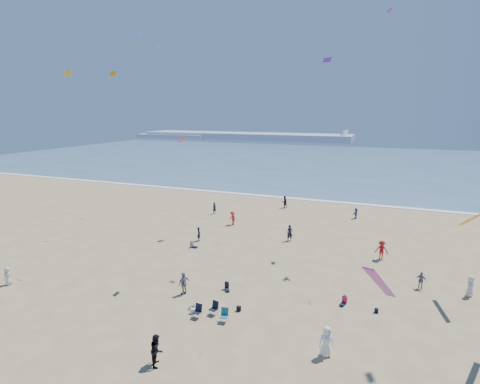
% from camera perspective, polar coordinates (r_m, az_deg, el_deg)
% --- Properties ---
extents(ground, '(220.00, 220.00, 0.00)m').
position_cam_1_polar(ground, '(23.67, -13.04, -25.52)').
color(ground, tan).
rests_on(ground, ground).
extents(ocean, '(220.00, 100.00, 0.06)m').
position_cam_1_polar(ocean, '(111.60, 15.84, 4.37)').
color(ocean, '#476B84').
rests_on(ocean, ground).
extents(surf_line, '(220.00, 1.20, 0.08)m').
position_cam_1_polar(surf_line, '(62.80, 10.88, -1.20)').
color(surf_line, white).
rests_on(surf_line, ground).
extents(headland_far, '(110.00, 20.00, 3.20)m').
position_cam_1_polar(headland_far, '(198.74, 0.71, 8.53)').
color(headland_far, '#7A8EA8').
rests_on(headland_far, ground).
extents(headland_near, '(40.00, 14.00, 2.00)m').
position_cam_1_polar(headland_near, '(212.10, -10.04, 8.42)').
color(headland_near, '#7A8EA8').
rests_on(headland_near, ground).
extents(standing_flyers, '(38.20, 48.66, 1.94)m').
position_cam_1_polar(standing_flyers, '(34.74, 9.35, -10.79)').
color(standing_flyers, black).
rests_on(standing_flyers, ground).
extents(seated_group, '(17.51, 26.61, 0.84)m').
position_cam_1_polar(seated_group, '(26.89, -0.66, -19.04)').
color(seated_group, white).
rests_on(seated_group, ground).
extents(chair_cluster, '(2.67, 1.49, 1.00)m').
position_cam_1_polar(chair_cluster, '(27.79, -4.39, -17.77)').
color(chair_cluster, black).
rests_on(chair_cluster, ground).
extents(white_tote, '(0.35, 0.20, 0.40)m').
position_cam_1_polar(white_tote, '(28.63, -7.17, -17.56)').
color(white_tote, white).
rests_on(white_tote, ground).
extents(black_backpack, '(0.30, 0.22, 0.38)m').
position_cam_1_polar(black_backpack, '(28.75, -0.19, -17.35)').
color(black_backpack, black).
rests_on(black_backpack, ground).
extents(navy_bag, '(0.28, 0.18, 0.34)m').
position_cam_1_polar(navy_bag, '(30.23, 20.07, -16.61)').
color(navy_bag, black).
rests_on(navy_bag, ground).
extents(kites_aloft, '(40.44, 46.47, 26.98)m').
position_cam_1_polar(kites_aloft, '(28.62, 16.63, 12.00)').
color(kites_aloft, '#D43C08').
rests_on(kites_aloft, ground).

